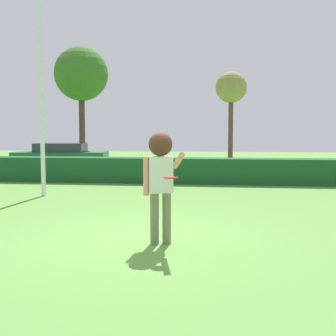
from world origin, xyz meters
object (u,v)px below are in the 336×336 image
Objects in this scene: frisbee at (171,177)px; parked_car_green at (61,155)px; person at (161,171)px; lamppost at (41,79)px; birch_tree at (231,89)px; willow_tree at (81,75)px.

frisbee is 0.05× the size of parked_car_green.
lamppost is (-3.98, 4.70, 2.04)m from person.
lamppost is 1.34× the size of parked_car_green.
birch_tree reaches higher than frisbee.
birch_tree is 0.83× the size of willow_tree.
willow_tree is at bearing 85.63° from parked_car_green.
lamppost is 8.45m from parked_car_green.
willow_tree reaches higher than birch_tree.
lamppost is 14.05m from birch_tree.
lamppost is at bearing -77.85° from willow_tree.
frisbee is at bearing -64.74° from person.
parked_car_green is 4.74m from willow_tree.
lamppost is at bearing 129.06° from frisbee.
lamppost is at bearing 130.19° from person.
frisbee is 17.07m from willow_tree.
person is 0.52m from frisbee.
frisbee is 0.04× the size of birch_tree.
lamppost is 1.15× the size of birch_tree.
person is at bearing -49.81° from lamppost.
person is 6.49m from lamppost.
lamppost reaches higher than frisbee.
lamppost is (-4.19, 5.17, 2.10)m from frisbee.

